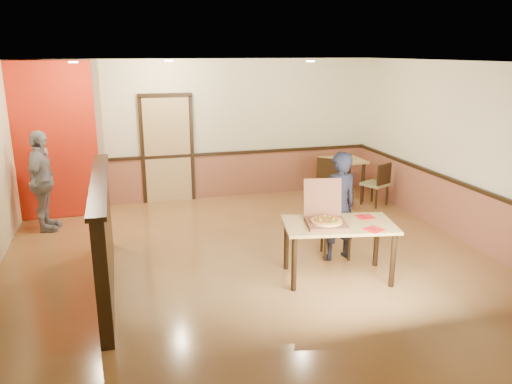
{
  "coord_description": "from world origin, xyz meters",
  "views": [
    {
      "loc": [
        -1.76,
        -6.39,
        2.94
      ],
      "look_at": [
        0.05,
        0.0,
        1.06
      ],
      "focal_mm": 35.0,
      "sensor_mm": 36.0,
      "label": 1
    }
  ],
  "objects_px": {
    "main_table": "(339,231)",
    "passerby": "(42,181)",
    "side_chair_left": "(332,181)",
    "diner_chair": "(335,225)",
    "diner": "(338,206)",
    "side_table": "(342,168)",
    "side_chair_right": "(378,182)",
    "condiment": "(343,156)",
    "pizza_box": "(326,219)"
  },
  "relations": [
    {
      "from": "side_table",
      "to": "diner",
      "type": "distance_m",
      "value": 3.1
    },
    {
      "from": "main_table",
      "to": "diner_chair",
      "type": "relative_size",
      "value": 1.85
    },
    {
      "from": "passerby",
      "to": "side_chair_right",
      "type": "bearing_deg",
      "value": -82.61
    },
    {
      "from": "diner_chair",
      "to": "side_chair_right",
      "type": "distance_m",
      "value": 2.73
    },
    {
      "from": "condiment",
      "to": "diner_chair",
      "type": "bearing_deg",
      "value": -117.3
    },
    {
      "from": "main_table",
      "to": "side_chair_right",
      "type": "xyz_separation_m",
      "value": [
        2.12,
        2.77,
        -0.19
      ]
    },
    {
      "from": "passerby",
      "to": "pizza_box",
      "type": "bearing_deg",
      "value": -118.42
    },
    {
      "from": "passerby",
      "to": "condiment",
      "type": "distance_m",
      "value": 5.62
    },
    {
      "from": "side_chair_right",
      "to": "diner_chair",
      "type": "bearing_deg",
      "value": 22.31
    },
    {
      "from": "side_chair_left",
      "to": "passerby",
      "type": "bearing_deg",
      "value": 39.2
    },
    {
      "from": "main_table",
      "to": "side_table",
      "type": "xyz_separation_m",
      "value": [
        1.65,
        3.37,
        -0.01
      ]
    },
    {
      "from": "diner",
      "to": "passerby",
      "type": "relative_size",
      "value": 0.94
    },
    {
      "from": "diner_chair",
      "to": "side_chair_left",
      "type": "relative_size",
      "value": 0.82
    },
    {
      "from": "diner",
      "to": "condiment",
      "type": "bearing_deg",
      "value": -122.54
    },
    {
      "from": "side_chair_left",
      "to": "condiment",
      "type": "height_order",
      "value": "side_chair_left"
    },
    {
      "from": "diner",
      "to": "side_chair_left",
      "type": "bearing_deg",
      "value": -117.94
    },
    {
      "from": "diner_chair",
      "to": "diner",
      "type": "relative_size",
      "value": 0.53
    },
    {
      "from": "side_chair_right",
      "to": "passerby",
      "type": "height_order",
      "value": "passerby"
    },
    {
      "from": "side_table",
      "to": "passerby",
      "type": "height_order",
      "value": "passerby"
    },
    {
      "from": "passerby",
      "to": "side_table",
      "type": "bearing_deg",
      "value": -76.64
    },
    {
      "from": "main_table",
      "to": "side_table",
      "type": "height_order",
      "value": "side_table"
    },
    {
      "from": "diner_chair",
      "to": "condiment",
      "type": "distance_m",
      "value": 2.97
    },
    {
      "from": "side_chair_left",
      "to": "diner",
      "type": "height_order",
      "value": "diner"
    },
    {
      "from": "pizza_box",
      "to": "diner_chair",
      "type": "bearing_deg",
      "value": 67.84
    },
    {
      "from": "side_table",
      "to": "side_chair_right",
      "type": "bearing_deg",
      "value": -51.83
    },
    {
      "from": "side_table",
      "to": "pizza_box",
      "type": "relative_size",
      "value": 1.22
    },
    {
      "from": "side_chair_left",
      "to": "pizza_box",
      "type": "xyz_separation_m",
      "value": [
        -1.32,
        -2.73,
        0.27
      ]
    },
    {
      "from": "main_table",
      "to": "passerby",
      "type": "height_order",
      "value": "passerby"
    },
    {
      "from": "diner_chair",
      "to": "side_table",
      "type": "distance_m",
      "value": 2.97
    },
    {
      "from": "diner_chair",
      "to": "passerby",
      "type": "height_order",
      "value": "passerby"
    },
    {
      "from": "side_table",
      "to": "condiment",
      "type": "relative_size",
      "value": 6.11
    },
    {
      "from": "main_table",
      "to": "side_table",
      "type": "relative_size",
      "value": 1.87
    },
    {
      "from": "side_chair_left",
      "to": "pizza_box",
      "type": "height_order",
      "value": "pizza_box"
    },
    {
      "from": "side_chair_left",
      "to": "condiment",
      "type": "relative_size",
      "value": 7.53
    },
    {
      "from": "side_chair_left",
      "to": "diner_chair",
      "type": "bearing_deg",
      "value": 109.68
    },
    {
      "from": "passerby",
      "to": "condiment",
      "type": "relative_size",
      "value": 12.41
    },
    {
      "from": "main_table",
      "to": "side_chair_left",
      "type": "distance_m",
      "value": 3.0
    },
    {
      "from": "condiment",
      "to": "side_chair_left",
      "type": "bearing_deg",
      "value": -130.86
    },
    {
      "from": "side_chair_left",
      "to": "diner",
      "type": "xyz_separation_m",
      "value": [
        -0.88,
        -2.17,
        0.24
      ]
    },
    {
      "from": "side_chair_right",
      "to": "diner",
      "type": "height_order",
      "value": "diner"
    },
    {
      "from": "side_table",
      "to": "diner_chair",
      "type": "bearing_deg",
      "value": -117.08
    },
    {
      "from": "main_table",
      "to": "diner",
      "type": "xyz_separation_m",
      "value": [
        0.27,
        0.6,
        0.14
      ]
    },
    {
      "from": "side_table",
      "to": "pizza_box",
      "type": "xyz_separation_m",
      "value": [
        -1.82,
        -3.34,
        0.18
      ]
    },
    {
      "from": "side_chair_left",
      "to": "side_table",
      "type": "xyz_separation_m",
      "value": [
        0.5,
        0.61,
        0.09
      ]
    },
    {
      "from": "diner_chair",
      "to": "condiment",
      "type": "bearing_deg",
      "value": 77.56
    },
    {
      "from": "diner_chair",
      "to": "side_table",
      "type": "xyz_separation_m",
      "value": [
        1.35,
        2.64,
        0.19
      ]
    },
    {
      "from": "diner",
      "to": "condiment",
      "type": "distance_m",
      "value": 3.07
    },
    {
      "from": "side_chair_right",
      "to": "side_table",
      "type": "height_order",
      "value": "side_chair_right"
    },
    {
      "from": "diner_chair",
      "to": "pizza_box",
      "type": "xyz_separation_m",
      "value": [
        -0.47,
        -0.7,
        0.38
      ]
    },
    {
      "from": "main_table",
      "to": "diner",
      "type": "relative_size",
      "value": 0.98
    }
  ]
}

